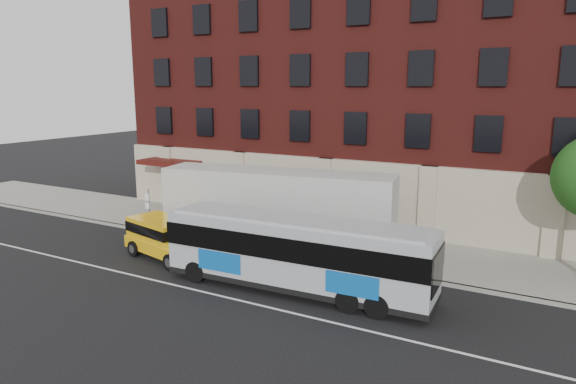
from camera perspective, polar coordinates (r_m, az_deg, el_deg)
The scene contains 9 objects.
ground at distance 21.35m, azimuth -9.70°, elevation -11.35°, with size 120.00×120.00×0.00m, color black.
sidewalk at distance 28.46m, azimuth 1.67°, elevation -5.12°, with size 60.00×6.00×0.15m, color gray.
kerb at distance 25.95m, azimuth -1.39°, elevation -6.79°, with size 60.00×0.25×0.15m, color gray.
lane_line at distance 21.71m, azimuth -8.86°, elevation -10.91°, with size 60.00×0.12×0.01m, color silver.
building at distance 34.50m, azimuth 7.87°, elevation 10.38°, with size 30.00×12.10×15.00m.
sign_pole at distance 30.71m, azimuth -15.10°, elevation -1.61°, with size 0.30×0.20×2.50m.
city_bus at distance 21.10m, azimuth 0.97°, elevation -6.53°, with size 11.33×2.90×3.08m.
yellow_suv at distance 26.04m, azimuth -13.42°, elevation -4.71°, with size 5.10×2.99×1.90m.
shipping_container at distance 26.72m, azimuth -1.24°, elevation -1.97°, with size 12.30×4.38×4.02m.
Camera 1 is at (12.45, -15.24, 8.28)m, focal length 32.29 mm.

